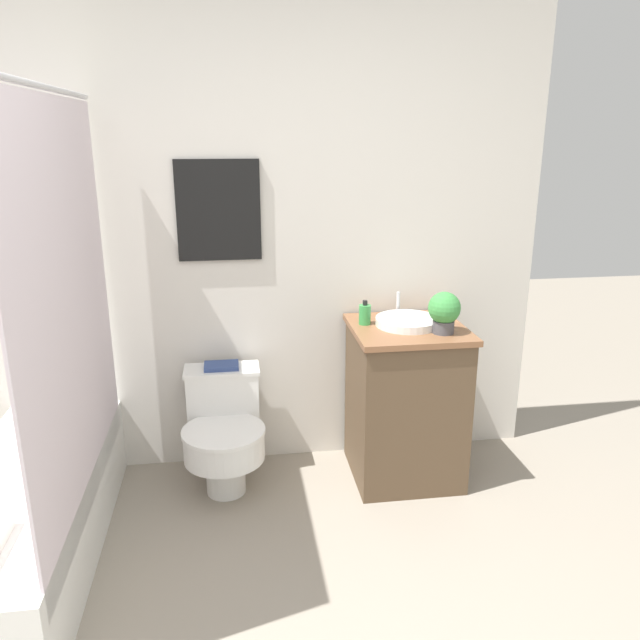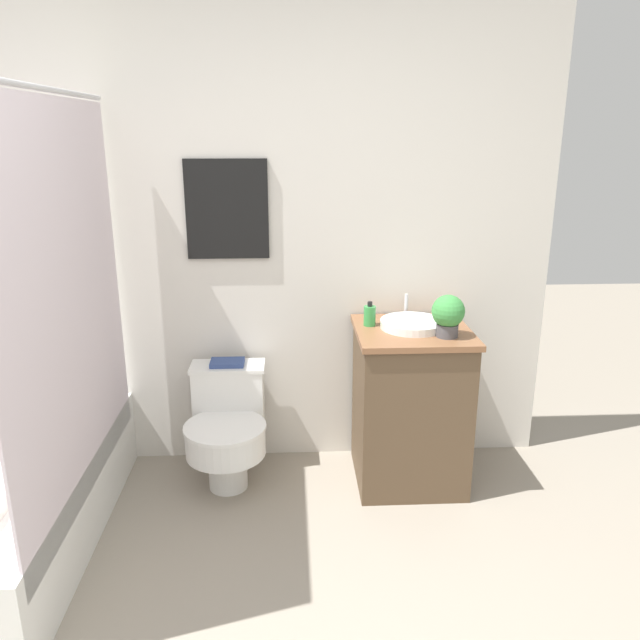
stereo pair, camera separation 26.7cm
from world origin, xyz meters
name	(u,v)px [view 1 (the left image)]	position (x,y,z in m)	size (l,w,h in m)	color
wall_back	(229,243)	(0.00, 1.98, 1.25)	(3.39, 0.07, 2.50)	silver
shower_area	(30,507)	(-0.89, 1.16, 0.27)	(0.58, 1.57, 1.98)	white
toilet	(224,429)	(-0.07, 1.67, 0.33)	(0.42, 0.56, 0.62)	white
vanity	(405,402)	(0.90, 1.66, 0.43)	(0.58, 0.57, 0.85)	brown
sink	(407,321)	(0.90, 1.68, 0.87)	(0.33, 0.37, 0.13)	white
soap_bottle	(365,314)	(0.68, 1.73, 0.91)	(0.06, 0.06, 0.13)	green
potted_plant	(444,311)	(1.04, 1.53, 0.97)	(0.16, 0.16, 0.21)	#4C4C51
book_on_tank	(221,366)	(-0.07, 1.81, 0.63)	(0.18, 0.12, 0.02)	#33477F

